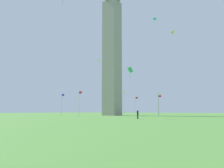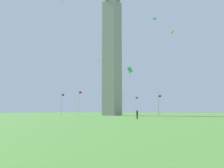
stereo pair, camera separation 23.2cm
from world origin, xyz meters
TOP-DOWN VIEW (x-y plane):
  - ground_plane at (0.00, 0.00)m, footprint 260.00×260.00m
  - obelisk_monument at (0.00, 0.00)m, footprint 5.01×5.01m
  - flagpole_n at (16.89, 0.00)m, footprint 1.12×0.14m
  - flagpole_ne at (11.96, 11.90)m, footprint 1.12×0.14m
  - flagpole_e at (0.07, 16.83)m, footprint 1.12×0.14m
  - flagpole_se at (-11.83, 11.90)m, footprint 1.12×0.14m
  - flagpole_s at (-16.76, 0.00)m, footprint 1.12×0.14m
  - flagpole_sw at (-11.83, -11.90)m, footprint 1.12×0.14m
  - flagpole_w at (0.07, -16.83)m, footprint 1.12×0.14m
  - flagpole_nw at (11.96, -11.90)m, footprint 1.12×0.14m
  - person_black_shirt at (23.98, -26.80)m, footprint 0.32×0.32m
  - kite_yellow_diamond at (23.44, -4.40)m, footprint 1.08×1.13m
  - kite_white_delta at (2.05, -10.15)m, footprint 1.58×1.40m
  - kite_green_box at (21.22, -24.66)m, footprint 1.23×1.25m
  - kite_cyan_diamond at (17.43, -2.70)m, footprint 1.03×0.97m

SIDE VIEW (x-z plane):
  - ground_plane at x=0.00m, z-range 0.00..0.00m
  - person_black_shirt at x=23.98m, z-range 0.00..1.78m
  - flagpole_n at x=16.89m, z-range 0.38..7.57m
  - flagpole_ne at x=11.96m, z-range 0.38..7.57m
  - flagpole_e at x=0.07m, z-range 0.38..7.57m
  - flagpole_se at x=-11.83m, z-range 0.38..7.57m
  - flagpole_s at x=-16.76m, z-range 0.38..7.57m
  - flagpole_sw at x=-11.83m, z-range 0.38..7.57m
  - flagpole_w at x=0.07m, z-range 0.38..7.57m
  - flagpole_nw at x=11.96m, z-range 0.38..7.57m
  - kite_green_box at x=21.22m, z-range 8.89..11.33m
  - kite_white_delta at x=2.05m, z-range 15.68..17.94m
  - obelisk_monument at x=0.00m, z-range 0.00..45.56m
  - kite_yellow_diamond at x=23.44m, z-range 22.75..24.21m
  - kite_cyan_diamond at x=17.43m, z-range 28.48..30.00m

